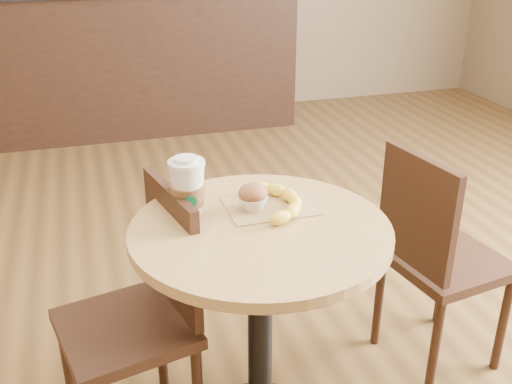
% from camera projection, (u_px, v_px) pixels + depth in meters
% --- Properties ---
extents(cafe_table, '(0.69, 0.69, 0.75)m').
position_uv_depth(cafe_table, '(260.00, 297.00, 1.65)').
color(cafe_table, black).
rests_on(cafe_table, ground).
extents(chair_left, '(0.43, 0.43, 0.81)m').
position_uv_depth(chair_left, '(143.00, 310.00, 1.73)').
color(chair_left, '#321C11').
rests_on(chair_left, ground).
extents(chair_right, '(0.41, 0.41, 0.82)m').
position_uv_depth(chair_right, '(435.00, 254.00, 2.02)').
color(chair_right, '#321C11').
rests_on(chair_right, ground).
extents(service_counter, '(2.30, 0.65, 1.04)m').
position_uv_depth(service_counter, '(143.00, 59.00, 4.44)').
color(service_counter, black).
rests_on(service_counter, ground).
extents(kraft_bag, '(0.24, 0.18, 0.00)m').
position_uv_depth(kraft_bag, '(270.00, 206.00, 1.66)').
color(kraft_bag, '#9A7A4A').
rests_on(kraft_bag, cafe_table).
extents(coffee_cup, '(0.10, 0.10, 0.16)m').
position_uv_depth(coffee_cup, '(188.00, 189.00, 1.59)').
color(coffee_cup, silver).
rests_on(coffee_cup, cafe_table).
extents(muffin, '(0.08, 0.08, 0.07)m').
position_uv_depth(muffin, '(253.00, 197.00, 1.63)').
color(muffin, silver).
rests_on(muffin, kraft_bag).
extents(banana, '(0.16, 0.28, 0.04)m').
position_uv_depth(banana, '(281.00, 201.00, 1.65)').
color(banana, yellow).
rests_on(banana, kraft_bag).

